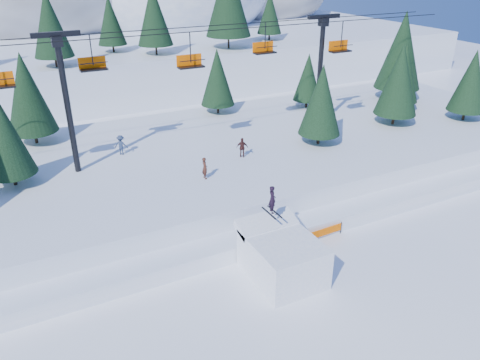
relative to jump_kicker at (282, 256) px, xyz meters
name	(u,v)px	position (x,y,z in m)	size (l,w,h in m)	color
ground	(308,301)	(0.08, -2.73, -1.38)	(160.00, 160.00, 0.00)	white
mid_shelf	(189,164)	(0.08, 15.27, -0.13)	(70.00, 22.00, 2.50)	white
berm	(242,226)	(0.08, 5.27, -0.83)	(70.00, 6.00, 1.10)	white
mountain_ridge	(39,5)	(-5.00, 70.63, 8.26)	(119.00, 60.20, 26.46)	white
jump_kicker	(282,256)	(0.00, 0.00, 0.00)	(3.77, 5.13, 5.32)	white
chairlift	(191,69)	(0.65, 15.32, 7.94)	(46.82, 3.21, 10.28)	black
conifer_stand	(201,95)	(1.73, 16.16, 5.51)	(61.57, 17.07, 9.63)	black
distant_skiers	(160,149)	(-2.53, 14.77, 1.96)	(32.93, 10.57, 1.79)	navy
banner_near	(325,232)	(4.73, 2.08, -0.84)	(2.86, 0.19, 0.90)	black
banner_far	(365,204)	(9.78, 3.97, -0.84)	(2.86, 0.09, 0.90)	black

